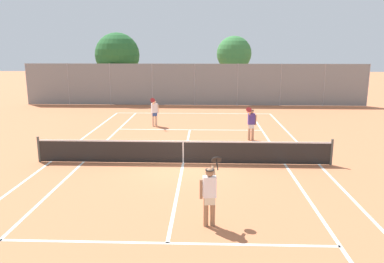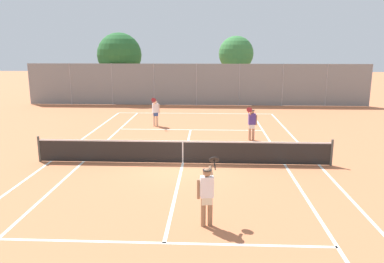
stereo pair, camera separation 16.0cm
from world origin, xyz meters
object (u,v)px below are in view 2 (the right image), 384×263
at_px(tennis_net, 183,151).
at_px(player_far_right, 252,122).
at_px(tree_behind_right, 236,54).
at_px(player_far_left, 156,111).
at_px(tree_behind_left, 119,56).
at_px(loose_tennis_ball_0, 84,154).
at_px(player_near_side, 207,193).

xyz_separation_m(tennis_net, player_far_right, (3.22, 4.06, 0.42)).
bearing_deg(tree_behind_right, player_far_right, -90.52).
height_order(player_far_left, tree_behind_right, tree_behind_right).
bearing_deg(player_far_right, tree_behind_left, 125.72).
distance_m(player_far_left, tree_behind_right, 13.27).
bearing_deg(loose_tennis_ball_0, player_near_side, -49.72).
height_order(player_near_side, tree_behind_left, tree_behind_left).
relative_size(player_far_right, tree_behind_left, 0.30).
bearing_deg(tennis_net, player_near_side, -79.41).
relative_size(player_far_left, tree_behind_right, 0.32).
bearing_deg(player_far_left, tree_behind_right, 64.73).
bearing_deg(player_near_side, loose_tennis_ball_0, 130.28).
bearing_deg(tree_behind_right, tennis_net, -100.00).
bearing_deg(player_far_right, player_near_side, -103.07).
relative_size(player_near_side, tree_behind_right, 0.32).
height_order(tennis_net, player_far_left, player_far_left).
bearing_deg(loose_tennis_ball_0, tennis_net, -12.80).
bearing_deg(player_near_side, tennis_net, 100.59).
bearing_deg(tree_behind_right, player_near_side, -95.46).
distance_m(tennis_net, tree_behind_right, 19.63).
relative_size(tennis_net, player_far_left, 6.76).
height_order(player_far_left, player_far_right, same).
xyz_separation_m(player_near_side, player_far_right, (2.20, 9.49, 0.00)).
bearing_deg(player_far_left, tree_behind_left, 113.53).
distance_m(player_far_right, loose_tennis_ball_0, 8.29).
distance_m(player_far_right, tree_behind_left, 17.35).
relative_size(loose_tennis_ball_0, tree_behind_left, 0.01).
distance_m(player_near_side, loose_tennis_ball_0, 8.49).
xyz_separation_m(player_near_side, tree_behind_left, (-7.78, 23.37, 2.95)).
height_order(player_far_left, tree_behind_left, tree_behind_left).
xyz_separation_m(player_far_left, tree_behind_right, (5.51, 11.67, 3.10)).
relative_size(player_far_left, player_far_right, 1.00).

